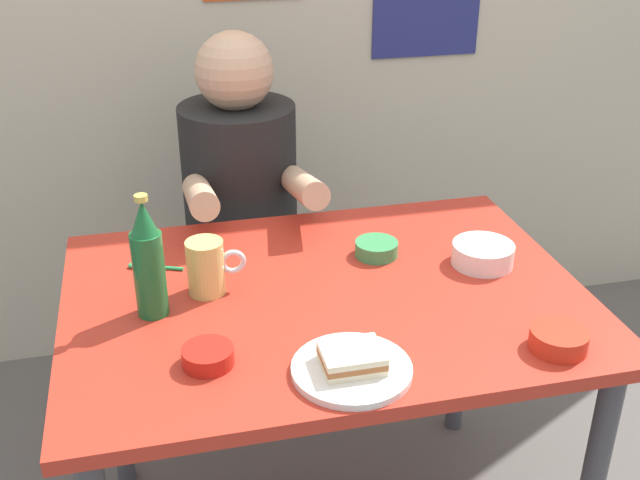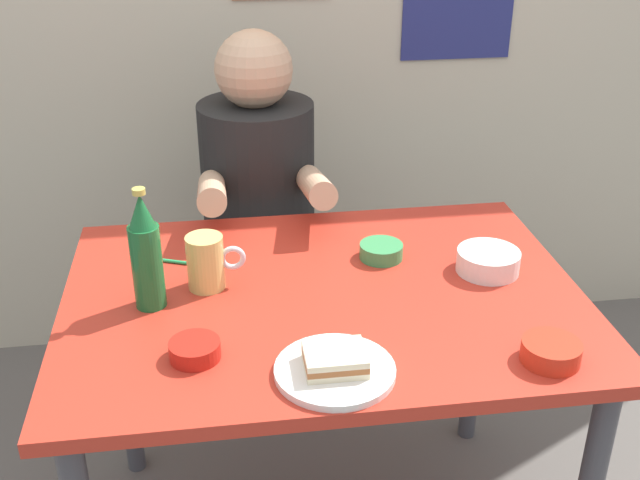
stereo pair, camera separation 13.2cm
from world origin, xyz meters
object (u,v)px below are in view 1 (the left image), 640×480
stool (246,303)px  sandwich (352,358)px  beer_mug (207,267)px  plate_orange (352,369)px  sauce_bowl_chili (559,339)px  beer_bottle (148,261)px  dining_table (325,329)px  person_seated (240,178)px

stool → sandwich: sandwich is taller
stool → beer_mug: (-0.15, -0.57, 0.45)m
plate_orange → sauce_bowl_chili: (0.40, -0.02, 0.02)m
beer_mug → beer_bottle: size_ratio=0.48×
plate_orange → sauce_bowl_chili: size_ratio=2.00×
dining_table → sauce_bowl_chili: size_ratio=10.00×
stool → sauce_bowl_chili: (0.47, -0.93, 0.41)m
plate_orange → beer_mug: bearing=122.6°
plate_orange → beer_bottle: size_ratio=0.84×
dining_table → beer_mug: bearing=166.4°
dining_table → beer_mug: beer_mug is taller
beer_mug → beer_bottle: (-0.12, -0.06, 0.06)m
dining_table → stool: size_ratio=2.44×
dining_table → plate_orange: bearing=-94.2°
person_seated → sandwich: 0.91m
stool → beer_mug: beer_mug is taller
person_seated → sandwich: (0.07, -0.91, 0.01)m
beer_mug → plate_orange: bearing=-57.4°
beer_bottle → stool: bearing=67.1°
sandwich → beer_bottle: beer_bottle is taller
dining_table → beer_bottle: bearing=179.8°
beer_mug → person_seated: bearing=75.2°
dining_table → beer_bottle: 0.42m
beer_mug → beer_bottle: beer_bottle is taller
sandwich → beer_mug: size_ratio=0.87×
beer_mug → sauce_bowl_chili: (0.62, -0.36, -0.04)m
plate_orange → beer_bottle: 0.46m
dining_table → beer_mug: (-0.24, 0.06, 0.15)m
person_seated → plate_orange: 0.91m
stool → dining_table: bearing=-81.4°
sandwich → sauce_bowl_chili: (0.40, -0.02, -0.01)m
sauce_bowl_chili → dining_table: bearing=141.2°
dining_table → plate_orange: (-0.02, -0.29, 0.10)m
person_seated → plate_orange: size_ratio=3.27×
plate_orange → dining_table: bearing=85.8°
stool → beer_mug: bearing=-104.5°
dining_table → person_seated: (-0.09, 0.62, 0.12)m
dining_table → beer_mug: size_ratio=8.73×
stool → beer_mug: size_ratio=3.57×
dining_table → person_seated: 0.64m
person_seated → sauce_bowl_chili: (0.47, -0.92, -0.00)m
person_seated → sandwich: bearing=-85.4°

